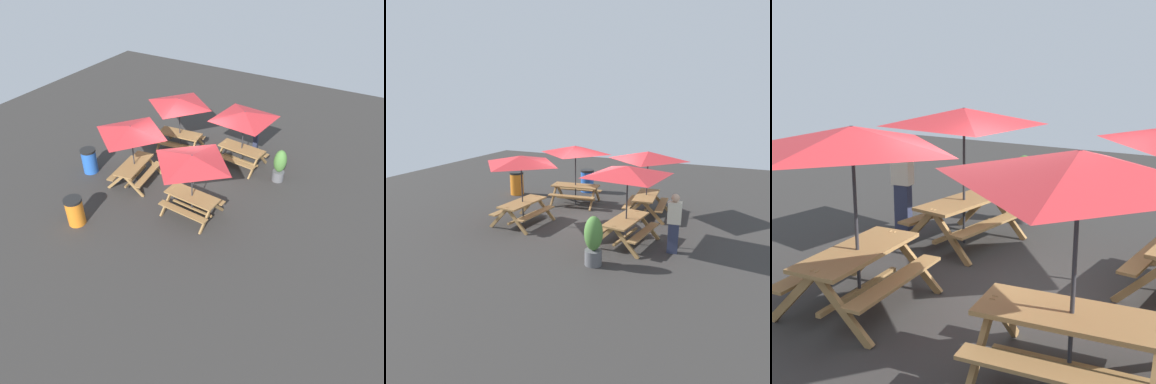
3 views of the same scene
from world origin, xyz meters
TOP-DOWN VIEW (x-y plane):
  - ground_plane at (0.00, 0.00)m, footprint 24.00×24.00m
  - picnic_table_0 at (-1.25, 1.70)m, footprint 2.19×2.19m
  - picnic_table_1 at (1.33, -1.78)m, footprint 2.15×2.15m
  - picnic_table_2 at (1.51, 1.85)m, footprint 2.81×2.81m
  - picnic_table_3 at (-1.47, -1.18)m, footprint 2.25×2.25m
  - trash_bin_orange at (-1.71, -4.07)m, footprint 0.59×0.59m
  - trash_bin_blue at (-3.39, -1.53)m, footprint 0.59×0.59m
  - potted_plant_0 at (3.18, 1.53)m, footprint 0.47×0.47m
  - person_standing at (1.58, 3.21)m, footprint 0.27×0.39m

SIDE VIEW (x-z plane):
  - ground_plane at x=0.00m, z-range 0.00..0.00m
  - trash_bin_orange at x=-1.71m, z-range 0.00..0.98m
  - trash_bin_blue at x=-3.39m, z-range 0.00..0.98m
  - potted_plant_0 at x=3.18m, z-range 0.02..1.32m
  - person_standing at x=1.58m, z-range 0.05..1.72m
  - picnic_table_0 at x=-1.25m, z-range 0.82..3.16m
  - picnic_table_1 at x=1.33m, z-range 0.82..3.16m
  - picnic_table_2 at x=1.51m, z-range 0.82..3.16m
  - picnic_table_3 at x=-1.47m, z-range 0.82..3.16m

